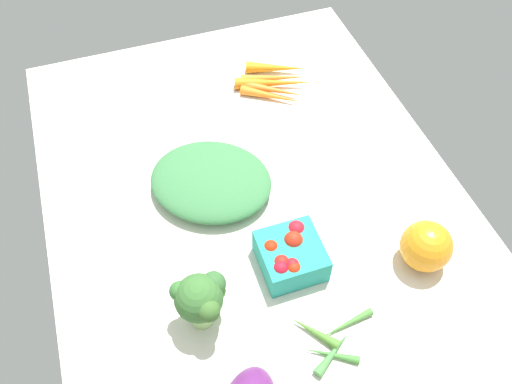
% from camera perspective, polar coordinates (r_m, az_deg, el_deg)
% --- Properties ---
extents(tablecloth, '(1.04, 0.76, 0.02)m').
position_cam_1_polar(tablecloth, '(1.00, 0.00, -1.05)').
color(tablecloth, silver).
rests_on(tablecloth, ground).
extents(heirloom_tomato_orange, '(0.09, 0.09, 0.09)m').
position_cam_1_polar(heirloom_tomato_orange, '(0.93, 17.72, -5.53)').
color(heirloom_tomato_orange, orange).
rests_on(heirloom_tomato_orange, tablecloth).
extents(carrot_bunch, '(0.17, 0.18, 0.03)m').
position_cam_1_polar(carrot_bunch, '(1.20, 1.94, 11.72)').
color(carrot_bunch, orange).
rests_on(carrot_bunch, tablecloth).
extents(leafy_greens_clump, '(0.29, 0.30, 0.05)m').
position_cam_1_polar(leafy_greens_clump, '(0.99, -4.84, 1.21)').
color(leafy_greens_clump, '#397843').
rests_on(leafy_greens_clump, tablecloth).
extents(berry_basket, '(0.10, 0.10, 0.07)m').
position_cam_1_polar(berry_basket, '(0.89, 3.68, -6.73)').
color(berry_basket, teal).
rests_on(berry_basket, tablecloth).
extents(broccoli_head, '(0.08, 0.09, 0.11)m').
position_cam_1_polar(broccoli_head, '(0.82, -5.91, -11.27)').
color(broccoli_head, '#99C674').
rests_on(broccoli_head, tablecloth).
extents(okra_pile, '(0.11, 0.13, 0.02)m').
position_cam_1_polar(okra_pile, '(0.86, 7.93, -15.36)').
color(okra_pile, '#478742').
rests_on(okra_pile, tablecloth).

